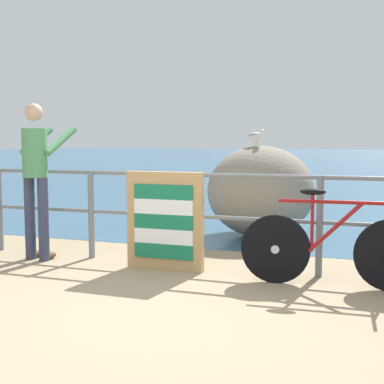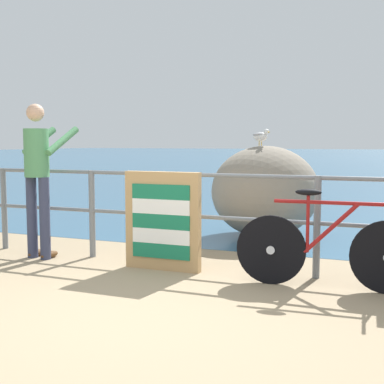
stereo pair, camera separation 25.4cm
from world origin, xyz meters
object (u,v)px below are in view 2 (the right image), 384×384
object	(u,v)px
bicycle	(345,240)
folded_deckchair_stack	(163,221)
person_at_railing	(38,173)
seagull	(261,136)
breakwater_boulder_main	(265,192)

from	to	relation	value
bicycle	folded_deckchair_stack	size ratio (longest dim) A/B	1.63
bicycle	person_at_railing	world-z (taller)	person_at_railing
bicycle	folded_deckchair_stack	world-z (taller)	folded_deckchair_stack
folded_deckchair_stack	seagull	xyz separation A→B (m)	(0.47, 2.27, 0.91)
folded_deckchair_stack	breakwater_boulder_main	bearing A→B (deg)	76.61
breakwater_boulder_main	seagull	size ratio (longest dim) A/B	4.82
breakwater_boulder_main	seagull	world-z (taller)	seagull
folded_deckchair_stack	seagull	size ratio (longest dim) A/B	3.22
person_at_railing	breakwater_boulder_main	world-z (taller)	person_at_railing
folded_deckchair_stack	seagull	world-z (taller)	seagull
person_at_railing	folded_deckchair_stack	bearing A→B (deg)	-82.62
folded_deckchair_stack	person_at_railing	bearing A→B (deg)	-179.08
bicycle	seagull	size ratio (longest dim) A/B	5.27
bicycle	breakwater_boulder_main	bearing A→B (deg)	115.85
bicycle	person_at_railing	bearing A→B (deg)	175.70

